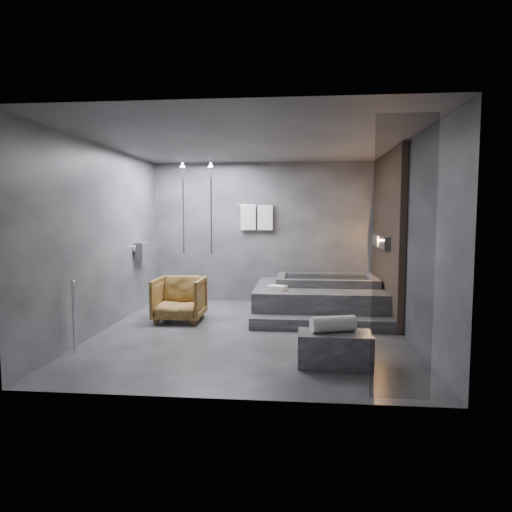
# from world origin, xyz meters

# --- Properties ---
(room) EXTENTS (5.00, 5.04, 2.82)m
(room) POSITION_xyz_m (0.40, 0.24, 1.73)
(room) COLOR #2C2C2E
(room) RESTS_ON ground
(tub_deck) EXTENTS (2.20, 2.00, 0.50)m
(tub_deck) POSITION_xyz_m (1.05, 1.45, 0.25)
(tub_deck) COLOR #313133
(tub_deck) RESTS_ON ground
(tub_step) EXTENTS (2.20, 0.36, 0.18)m
(tub_step) POSITION_xyz_m (1.05, 0.27, 0.09)
(tub_step) COLOR #313133
(tub_step) RESTS_ON ground
(concrete_bench) EXTENTS (0.86, 0.48, 0.38)m
(concrete_bench) POSITION_xyz_m (1.13, -1.38, 0.19)
(concrete_bench) COLOR #39393B
(concrete_bench) RESTS_ON ground
(driftwood_chair) EXTENTS (0.78, 0.80, 0.73)m
(driftwood_chair) POSITION_xyz_m (-1.26, 0.62, 0.36)
(driftwood_chair) COLOR #493012
(driftwood_chair) RESTS_ON ground
(rolled_towel) EXTENTS (0.56, 0.33, 0.19)m
(rolled_towel) POSITION_xyz_m (1.11, -1.35, 0.48)
(rolled_towel) COLOR white
(rolled_towel) RESTS_ON concrete_bench
(deck_towel) EXTENTS (0.35, 0.31, 0.08)m
(deck_towel) POSITION_xyz_m (0.34, 0.86, 0.54)
(deck_towel) COLOR white
(deck_towel) RESTS_ON tub_deck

